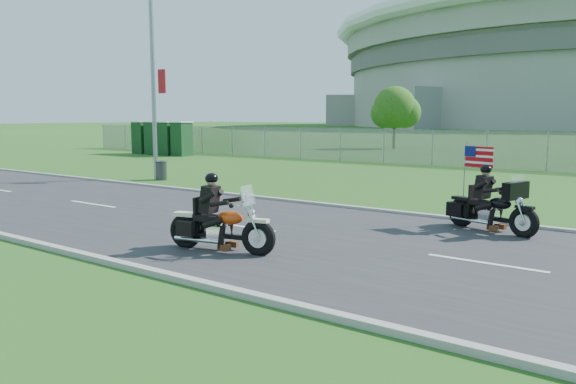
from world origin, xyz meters
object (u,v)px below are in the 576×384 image
Objects in this scene: streetlight at (156,48)px; motorcycle_lead at (219,227)px; porta_toilet_a at (182,139)px; porta_toilet_d at (142,138)px; porta_toilet_b at (168,139)px; motorcycle_follow at (491,210)px; porta_toilet_c at (155,138)px; trash_can at (161,171)px.

streetlight reaches higher than motorcycle_lead.
porta_toilet_a is 1.00× the size of porta_toilet_d.
motorcycle_lead is (21.33, -19.16, -0.63)m from porta_toilet_a.
motorcycle_follow is (26.59, -13.94, -0.60)m from porta_toilet_b.
porta_toilet_a is 0.98× the size of motorcycle_follow.
porta_toilet_a reaches higher than motorcycle_lead.
porta_toilet_d is 31.93m from motorcycle_lead.
porta_toilet_c is (-1.40, 0.00, 0.00)m from porta_toilet_b.
motorcycle_follow is at bearing -11.18° from trash_can.
porta_toilet_c is 1.00× the size of porta_toilet_d.
streetlight reaches higher than porta_toilet_d.
streetlight is 18.40m from porta_toilet_d.
porta_toilet_a is at bearing 133.24° from trash_can.
motorcycle_lead is 1.02× the size of motorcycle_follow.
porta_toilet_b is 2.80m from porta_toilet_d.
porta_toilet_c is at bearing 180.00° from porta_toilet_b.
porta_toilet_d is 0.98× the size of motorcycle_follow.
porta_toilet_c is 17.17m from trash_can.
porta_toilet_d is at bearing 171.78° from motorcycle_follow.
motorcycle_follow is at bearing -26.48° from porta_toilet_c.
porta_toilet_c and porta_toilet_d have the same top height.
streetlight is 4.35× the size of porta_toilet_b.
porta_toilet_c is 0.96× the size of motorcycle_lead.
streetlight reaches higher than motorcycle_follow.
porta_toilet_c is at bearing 128.79° from motorcycle_lead.
porta_toilet_c is at bearing 170.68° from motorcycle_follow.
porta_toilet_a is at bearing 132.91° from streetlight.
porta_toilet_a is 2.80m from porta_toilet_c.
porta_toilet_d is at bearing 180.00° from porta_toilet_b.
streetlight is at bearing -37.17° from porta_toilet_d.
porta_toilet_a and porta_toilet_c have the same top height.
porta_toilet_a is at bearing 125.31° from motorcycle_lead.
streetlight reaches higher than porta_toilet_c.
motorcycle_lead reaches higher than trash_can.
motorcycle_follow is 2.92× the size of trash_can.
trash_can is (13.15, -11.01, -0.75)m from porta_toilet_c.
streetlight reaches higher than trash_can.
motorcycle_lead is at bearing -38.45° from porta_toilet_c.
porta_toilet_b is 1.00× the size of porta_toilet_c.
porta_toilet_c is 2.87× the size of trash_can.
porta_toilet_a and porta_toilet_d have the same top height.
porta_toilet_a reaches higher than motorcycle_follow.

